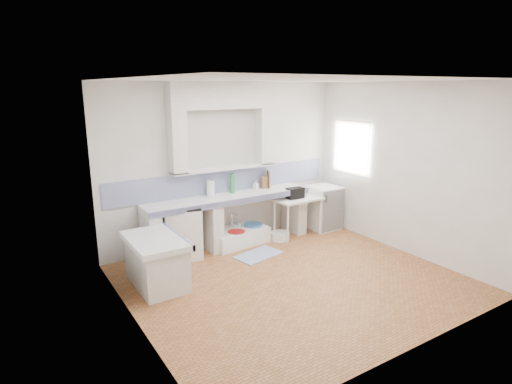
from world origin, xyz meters
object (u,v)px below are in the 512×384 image
fridge (324,207)px  stove (181,233)px  side_table (298,217)px  sink (238,237)px

fridge → stove: bearing=177.8°
stove → side_table: 2.22m
sink → side_table: size_ratio=1.18×
side_table → fridge: 0.71m
sink → side_table: 1.19m
stove → fridge: bearing=8.9°
stove → sink: stove is taller
sink → fridge: size_ratio=1.23×
sink → fridge: bearing=-10.6°
stove → side_table: (2.21, -0.22, -0.05)m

